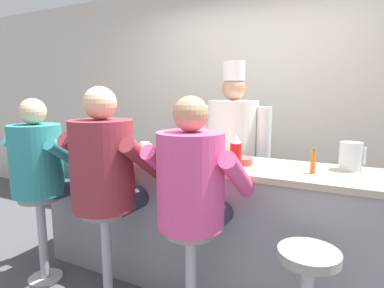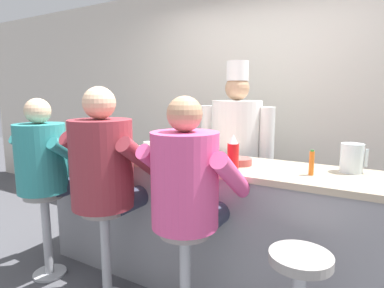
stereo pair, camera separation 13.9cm
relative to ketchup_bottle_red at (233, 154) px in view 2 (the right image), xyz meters
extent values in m
cube|color=beige|center=(-0.30, 1.49, 0.24)|extent=(10.00, 0.06, 2.70)
cube|color=gray|center=(-0.30, 0.20, -0.63)|extent=(2.78, 0.57, 0.96)
cube|color=tan|center=(-0.30, 0.20, -0.13)|extent=(2.84, 0.59, 0.04)
cylinder|color=red|center=(0.00, 0.00, -0.02)|extent=(0.07, 0.07, 0.18)
cone|color=white|center=(0.00, 0.00, 0.10)|extent=(0.06, 0.06, 0.06)
cylinder|color=orange|center=(0.46, 0.14, -0.04)|extent=(0.03, 0.03, 0.15)
cylinder|color=#287F2D|center=(0.46, 0.14, 0.04)|extent=(0.02, 0.02, 0.01)
cylinder|color=silver|center=(0.66, 0.35, -0.02)|extent=(0.14, 0.14, 0.18)
cube|color=silver|center=(0.74, 0.35, -0.01)|extent=(0.02, 0.02, 0.11)
cylinder|color=white|center=(-0.81, 0.02, -0.10)|extent=(0.23, 0.23, 0.02)
ellipsoid|color=#E0BC60|center=(-0.81, 0.02, -0.08)|extent=(0.10, 0.08, 0.03)
cylinder|color=#B24C47|center=(-0.02, 0.19, -0.09)|extent=(0.16, 0.16, 0.05)
cylinder|color=beige|center=(-1.62, 0.05, -0.07)|extent=(0.09, 0.09, 0.08)
torus|color=beige|center=(-1.56, 0.05, -0.07)|extent=(0.06, 0.02, 0.06)
cylinder|color=white|center=(-0.92, 0.29, -0.07)|extent=(0.08, 0.08, 0.08)
torus|color=white|center=(-0.87, 0.29, -0.06)|extent=(0.06, 0.01, 0.06)
cylinder|color=#B2B5BA|center=(-1.48, -0.35, -1.10)|extent=(0.26, 0.26, 0.02)
cylinder|color=#B2B5BA|center=(-1.48, -0.35, -0.75)|extent=(0.07, 0.07, 0.68)
cylinder|color=gray|center=(-1.48, -0.35, -0.41)|extent=(0.31, 0.31, 0.05)
cylinder|color=#33384C|center=(-1.57, -0.16, -0.37)|extent=(0.14, 0.38, 0.14)
cylinder|color=#33384C|center=(-1.38, -0.16, -0.37)|extent=(0.14, 0.38, 0.14)
cylinder|color=teal|center=(-1.48, -0.35, -0.12)|extent=(0.38, 0.38, 0.54)
cylinder|color=teal|center=(-1.72, -0.24, -0.09)|extent=(0.10, 0.41, 0.33)
cylinder|color=teal|center=(-1.24, -0.24, -0.09)|extent=(0.10, 0.41, 0.33)
sphere|color=#DBB28E|center=(-1.48, -0.35, 0.25)|extent=(0.20, 0.20, 0.20)
cylinder|color=#B2B5BA|center=(-0.81, -0.35, -0.75)|extent=(0.07, 0.07, 0.68)
cylinder|color=gray|center=(-0.81, -0.35, -0.41)|extent=(0.31, 0.31, 0.05)
cylinder|color=#33384C|center=(-0.92, -0.14, -0.37)|extent=(0.16, 0.42, 0.16)
cylinder|color=#33384C|center=(-0.71, -0.14, -0.37)|extent=(0.16, 0.42, 0.16)
cylinder|color=maroon|center=(-0.81, -0.35, -0.09)|extent=(0.42, 0.42, 0.60)
cylinder|color=maroon|center=(-1.08, -0.23, -0.06)|extent=(0.11, 0.46, 0.37)
cylinder|color=maroon|center=(-0.55, -0.23, -0.06)|extent=(0.11, 0.46, 0.37)
sphere|color=#DBB28E|center=(-0.81, -0.35, 0.32)|extent=(0.22, 0.22, 0.22)
cylinder|color=#B2B5BA|center=(-0.15, -0.35, -0.75)|extent=(0.07, 0.07, 0.68)
cylinder|color=gray|center=(-0.15, -0.35, -0.41)|extent=(0.31, 0.31, 0.05)
cylinder|color=#33384C|center=(-0.25, -0.15, -0.37)|extent=(0.15, 0.39, 0.15)
cylinder|color=#33384C|center=(-0.05, -0.15, -0.37)|extent=(0.15, 0.39, 0.15)
cylinder|color=#E54C8C|center=(-0.15, -0.35, -0.11)|extent=(0.39, 0.39, 0.56)
cylinder|color=#E54C8C|center=(-0.40, -0.24, -0.08)|extent=(0.10, 0.42, 0.34)
cylinder|color=#E54C8C|center=(0.10, -0.24, -0.08)|extent=(0.10, 0.42, 0.34)
sphere|color=tan|center=(-0.15, -0.35, 0.27)|extent=(0.20, 0.20, 0.20)
cylinder|color=gray|center=(0.52, -0.35, -0.41)|extent=(0.31, 0.31, 0.05)
cube|color=#232328|center=(-0.30, 0.76, -0.70)|extent=(0.34, 0.19, 0.82)
cube|color=white|center=(-0.30, 0.71, -0.53)|extent=(0.31, 0.02, 0.49)
cylinder|color=white|center=(-0.30, 0.76, 0.02)|extent=(0.44, 0.44, 0.61)
sphere|color=tan|center=(-0.30, 0.76, 0.43)|extent=(0.21, 0.21, 0.21)
cylinder|color=white|center=(-0.30, 0.76, 0.58)|extent=(0.19, 0.19, 0.17)
cylinder|color=white|center=(-0.58, 0.76, 0.01)|extent=(0.12, 0.12, 0.52)
cylinder|color=white|center=(-0.02, 0.76, 0.01)|extent=(0.12, 0.12, 0.52)
camera|label=1|loc=(0.68, -1.94, 0.39)|focal=30.00mm
camera|label=2|loc=(0.80, -1.88, 0.39)|focal=30.00mm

